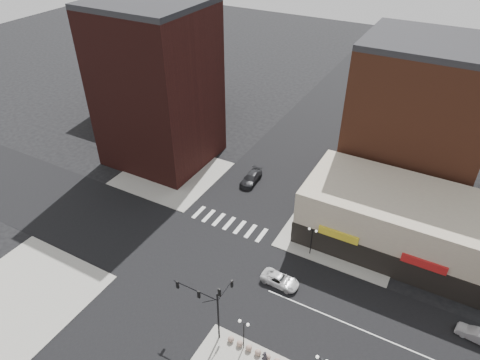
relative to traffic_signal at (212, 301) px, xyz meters
The scene contains 18 objects.
ground 11.76m from the traffic_signal, 132.74° to the left, with size 240.00×240.00×0.00m, color black.
road_ew 11.76m from the traffic_signal, 132.74° to the left, with size 200.00×14.00×0.02m, color black.
road_ns 11.76m from the traffic_signal, 132.74° to the left, with size 14.00×200.00×0.02m, color black.
sidewalk_nw 31.55m from the traffic_signal, 134.23° to the left, with size 15.00×15.00×0.12m, color gray.
sidewalk_ne 23.99m from the traffic_signal, 71.98° to the left, with size 15.00×15.00×0.12m, color gray.
sidewalk_sw 23.26m from the traffic_signal, 162.94° to the right, with size 15.00×15.00×0.12m, color gray.
building_nw 37.93m from the traffic_signal, 134.90° to the left, with size 16.00×15.00×25.00m, color #341310.
building_nw_low 57.36m from the traffic_signal, 133.17° to the left, with size 20.00×18.00×12.00m, color #341310.
building_ne_midrise 39.60m from the traffic_signal, 72.51° to the left, with size 18.00×15.00×22.00m, color brown.
building_ne_row 26.71m from the traffic_signal, 58.92° to the left, with size 24.20×12.20×8.00m.
traffic_signal is the anchor object (origin of this frame).
street_lamp_se_a 4.12m from the traffic_signal, ahead, with size 1.22×0.32×4.16m.
street_lamp_ne 16.62m from the traffic_signal, 73.25° to the left, with size 1.22×0.32×4.16m.
bollard_row 7.05m from the traffic_signal, ahead, with size 6.96×0.66×0.66m.
white_suv 10.96m from the traffic_signal, 69.99° to the left, with size 2.12×4.60×1.28m, color silver.
silver_sedan 27.77m from the traffic_signal, 27.02° to the left, with size 1.37×3.93×1.30m, color #9B9CA1.
dark_sedan_north 28.37m from the traffic_signal, 109.40° to the left, with size 2.13×5.25×1.52m, color black.
pedestrian 7.54m from the traffic_signal, ahead, with size 0.64×0.42×1.75m, color #29262C.
Camera 1 is at (23.29, -31.05, 39.24)m, focal length 32.00 mm.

